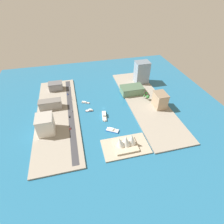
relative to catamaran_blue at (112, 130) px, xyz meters
The scene contains 23 objects.
ground_plane 61.24m from the catamaran_blue, 88.69° to the right, with size 440.00×440.00×0.00m, color #23668E.
quay_west 101.34m from the catamaran_blue, 142.84° to the right, with size 70.00×240.00×2.42m, color gray.
quay_east 103.59m from the catamaran_blue, 36.22° to the right, with size 70.00×240.00×2.42m, color gray.
peninsula_point 38.02m from the catamaran_blue, 106.25° to the left, with size 66.27×39.73×2.00m, color #A89E89.
road_strip 86.20m from the catamaran_blue, 45.25° to the right, with size 9.41×228.00×0.15m, color #38383D.
catamaran_blue is the anchor object (origin of this frame).
patrol_launch_navy 64.89m from the catamaran_blue, 64.82° to the right, with size 14.49×6.23×3.73m.
ferry_white_commuter 37.35m from the catamaran_blue, 82.20° to the right, with size 10.13×27.91×6.27m.
yacht_sleek_gray 90.70m from the catamaran_blue, 69.32° to the right, with size 16.08×9.48×3.73m.
hotel_broad_white 101.44m from the catamaran_blue, 11.47° to the right, with size 24.65×27.70×28.91m.
apartment_midrise_tan 106.65m from the catamaran_blue, 158.24° to the right, with size 20.08×27.06×27.57m.
terminal_long_green 114.33m from the catamaran_blue, 124.10° to the right, with size 44.70×27.86×14.76m.
tower_tall_glass 169.00m from the catamaran_blue, 126.40° to the right, with size 29.56×24.89×46.56m.
warehouse_low_gray 168.97m from the catamaran_blue, 59.66° to the right, with size 27.82×19.82×15.54m.
carpark_squat_concrete 124.21m from the catamaran_blue, 40.58° to the right, with size 39.48×15.85×16.49m.
van_white 155.95m from the catamaran_blue, 68.35° to the right, with size 2.11×4.92×1.48m.
suv_black 79.22m from the catamaran_blue, 36.73° to the right, with size 2.02×4.95×1.61m.
hatchback_blue 135.67m from the catamaran_blue, 62.29° to the right, with size 1.89×4.98×1.63m.
sedan_silver 85.16m from the catamaran_blue, 46.84° to the right, with size 1.83×4.52×1.47m.
pickup_red 66.34m from the catamaran_blue, 15.79° to the right, with size 2.19×4.78×1.60m.
traffic_light_waterfront 111.19m from the catamaran_blue, 60.25° to the right, with size 0.36×0.36×6.50m.
opera_landmark 39.16m from the catamaran_blue, 106.59° to the left, with size 31.83×28.74×21.89m.
park_tree_cluster 110.54m from the catamaran_blue, 141.44° to the right, with size 12.75×22.03×10.41m.
Camera 1 is at (46.09, 253.53, 195.47)m, focal length 28.17 mm.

